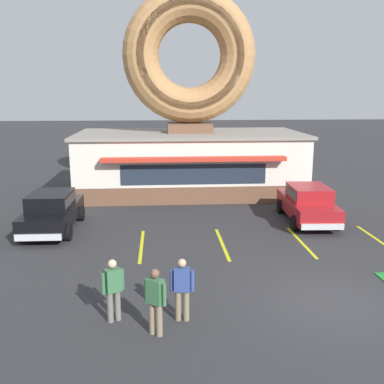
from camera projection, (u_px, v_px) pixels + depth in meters
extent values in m
plane|color=#2D2D30|center=(334.00, 303.00, 12.03)|extent=(160.00, 160.00, 0.00)
cube|color=brown|center=(190.00, 184.00, 25.35)|extent=(12.00, 6.00, 0.90)
cube|color=silver|center=(190.00, 156.00, 25.00)|extent=(12.00, 6.00, 2.30)
cube|color=gray|center=(190.00, 134.00, 24.73)|extent=(12.30, 6.30, 0.16)
cube|color=red|center=(194.00, 159.00, 21.72)|extent=(9.00, 0.60, 0.20)
cube|color=#232D3D|center=(194.00, 174.00, 22.17)|extent=(7.20, 0.03, 1.00)
cube|color=brown|center=(190.00, 128.00, 24.66)|extent=(2.40, 1.80, 0.50)
torus|color=#B27F4C|center=(189.00, 56.00, 23.83)|extent=(7.10, 1.90, 7.10)
torus|color=#936038|center=(190.00, 55.00, 23.41)|extent=(6.24, 1.05, 6.24)
cube|color=maroon|center=(307.00, 206.00, 19.54)|extent=(1.99, 4.49, 0.68)
cube|color=maroon|center=(309.00, 193.00, 19.25)|extent=(1.67, 2.18, 0.60)
cube|color=#232D3D|center=(309.00, 192.00, 19.25)|extent=(1.69, 2.10, 0.36)
cube|color=silver|center=(295.00, 200.00, 21.76)|extent=(1.67, 0.19, 0.24)
cube|color=silver|center=(322.00, 227.00, 17.41)|extent=(1.67, 0.19, 0.24)
cylinder|color=black|center=(280.00, 206.00, 20.92)|extent=(0.25, 0.65, 0.64)
cylinder|color=black|center=(318.00, 206.00, 20.96)|extent=(0.25, 0.65, 0.64)
cylinder|color=black|center=(294.00, 223.00, 18.26)|extent=(0.25, 0.65, 0.64)
cylinder|color=black|center=(337.00, 223.00, 18.30)|extent=(0.25, 0.65, 0.64)
cube|color=black|center=(53.00, 214.00, 18.26)|extent=(1.82, 4.42, 0.68)
cube|color=black|center=(51.00, 200.00, 17.97)|extent=(1.59, 2.12, 0.60)
cube|color=#232D3D|center=(51.00, 200.00, 17.97)|extent=(1.61, 2.04, 0.36)
cube|color=silver|center=(65.00, 207.00, 20.48)|extent=(1.67, 0.12, 0.24)
cube|color=silver|center=(38.00, 237.00, 16.14)|extent=(1.67, 0.12, 0.24)
cylinder|color=black|center=(40.00, 214.00, 19.61)|extent=(0.23, 0.64, 0.64)
cylinder|color=black|center=(81.00, 213.00, 19.71)|extent=(0.23, 0.64, 0.64)
cylinder|color=black|center=(21.00, 233.00, 16.95)|extent=(0.23, 0.64, 0.64)
cylinder|color=black|center=(68.00, 232.00, 17.06)|extent=(0.23, 0.64, 0.64)
cylinder|color=slate|center=(118.00, 305.00, 11.07)|extent=(0.15, 0.15, 0.79)
cylinder|color=slate|center=(110.00, 307.00, 10.96)|extent=(0.15, 0.15, 0.79)
cube|color=#386B42|center=(113.00, 280.00, 10.87)|extent=(0.45, 0.40, 0.58)
cylinder|color=#386B42|center=(122.00, 279.00, 11.01)|extent=(0.10, 0.10, 0.53)
cylinder|color=#386B42|center=(103.00, 284.00, 10.74)|extent=(0.10, 0.10, 0.53)
sphere|color=beige|center=(112.00, 264.00, 10.78)|extent=(0.21, 0.21, 0.21)
cylinder|color=#7F7056|center=(159.00, 320.00, 10.34)|extent=(0.15, 0.15, 0.80)
cylinder|color=#7F7056|center=(152.00, 318.00, 10.44)|extent=(0.15, 0.15, 0.80)
cube|color=#386B42|center=(155.00, 291.00, 10.24)|extent=(0.45, 0.41, 0.58)
cylinder|color=#386B42|center=(164.00, 295.00, 10.12)|extent=(0.10, 0.10, 0.54)
cylinder|color=#386B42|center=(146.00, 290.00, 10.37)|extent=(0.10, 0.10, 0.54)
sphere|color=brown|center=(155.00, 274.00, 10.15)|extent=(0.21, 0.21, 0.21)
cylinder|color=#7F7056|center=(186.00, 305.00, 11.05)|extent=(0.15, 0.15, 0.79)
cylinder|color=#7F7056|center=(178.00, 305.00, 11.06)|extent=(0.15, 0.15, 0.79)
cube|color=#33478C|center=(182.00, 279.00, 10.91)|extent=(0.40, 0.27, 0.58)
cylinder|color=#33478C|center=(192.00, 281.00, 10.91)|extent=(0.10, 0.10, 0.53)
cylinder|color=#33478C|center=(172.00, 281.00, 10.92)|extent=(0.10, 0.10, 0.53)
sphere|color=tan|center=(182.00, 263.00, 10.81)|extent=(0.21, 0.21, 0.21)
cylinder|color=#1E662D|center=(309.00, 194.00, 22.71)|extent=(0.56, 0.56, 0.95)
torus|color=#123D1B|center=(309.00, 185.00, 22.61)|extent=(0.57, 0.57, 0.05)
cube|color=yellow|center=(142.00, 246.00, 16.52)|extent=(0.12, 3.60, 0.01)
cube|color=yellow|center=(222.00, 244.00, 16.73)|extent=(0.12, 3.60, 0.01)
cube|color=yellow|center=(301.00, 242.00, 16.94)|extent=(0.12, 3.60, 0.01)
cube|color=yellow|center=(378.00, 240.00, 17.15)|extent=(0.12, 3.60, 0.01)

